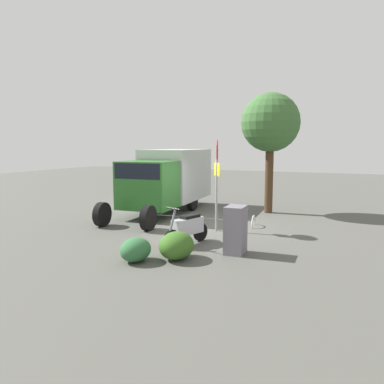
% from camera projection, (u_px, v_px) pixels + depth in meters
% --- Properties ---
extents(ground_plane, '(60.00, 60.00, 0.00)m').
position_uv_depth(ground_plane, '(208.00, 225.00, 14.01)').
color(ground_plane, '#4F4F49').
extents(box_truck_near, '(7.32, 2.69, 2.78)m').
position_uv_depth(box_truck_near, '(168.00, 177.00, 16.81)').
color(box_truck_near, black).
rests_on(box_truck_near, ground).
extents(motorcycle, '(1.75, 0.79, 1.20)m').
position_uv_depth(motorcycle, '(187.00, 227.00, 11.23)').
color(motorcycle, black).
rests_on(motorcycle, ground).
extents(stop_sign, '(0.71, 0.33, 3.17)m').
position_uv_depth(stop_sign, '(217.00, 171.00, 12.84)').
color(stop_sign, '#9E9EA3').
rests_on(stop_sign, ground).
extents(street_tree, '(2.55, 2.55, 5.24)m').
position_uv_depth(street_tree, '(270.00, 124.00, 16.14)').
color(street_tree, '#47301E').
rests_on(street_tree, ground).
extents(utility_cabinet, '(0.72, 0.54, 1.32)m').
position_uv_depth(utility_cabinet, '(236.00, 230.00, 10.29)').
color(utility_cabinet, slate).
rests_on(utility_cabinet, ground).
extents(bike_rack_hoop, '(0.85, 0.16, 0.85)m').
position_uv_depth(bike_rack_hoop, '(253.00, 226.00, 13.78)').
color(bike_rack_hoop, '#B7B7BC').
rests_on(bike_rack_hoop, ground).
extents(shrub_near_sign, '(1.08, 0.88, 0.73)m').
position_uv_depth(shrub_near_sign, '(177.00, 245.00, 9.79)').
color(shrub_near_sign, '#376320').
rests_on(shrub_near_sign, ground).
extents(shrub_mid_verge, '(0.91, 0.75, 0.62)m').
position_uv_depth(shrub_mid_verge, '(136.00, 250.00, 9.60)').
color(shrub_mid_verge, '#30663A').
rests_on(shrub_mid_verge, ground).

